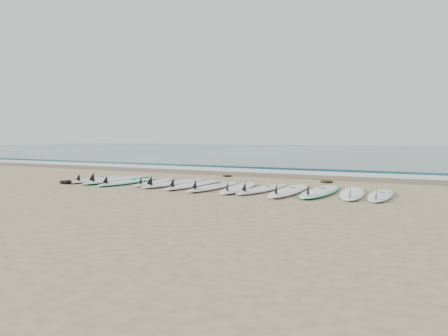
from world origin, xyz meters
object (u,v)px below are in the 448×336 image
at_px(surfboard_6, 213,186).
at_px(surfboard_12, 381,195).
at_px(leash_coil, 66,182).
at_px(surfboard_0, 96,179).

xyz_separation_m(surfboard_6, surfboard_12, (4.03, 0.27, -0.01)).
distance_m(surfboard_6, leash_coil, 4.35).
bearing_deg(surfboard_12, surfboard_6, -177.97).
distance_m(surfboard_0, surfboard_6, 4.11).
height_order(surfboard_0, surfboard_6, surfboard_6).
xyz_separation_m(surfboard_12, leash_coil, (-8.29, -1.17, -0.00)).
bearing_deg(leash_coil, surfboard_0, 81.87).
bearing_deg(surfboard_0, surfboard_12, -7.20).
xyz_separation_m(surfboard_6, leash_coil, (-4.26, -0.90, -0.01)).
relative_size(surfboard_6, surfboard_12, 1.10).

